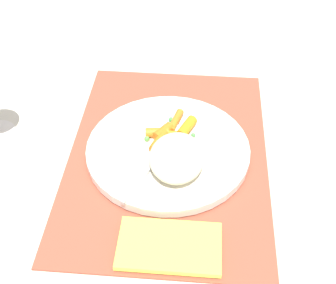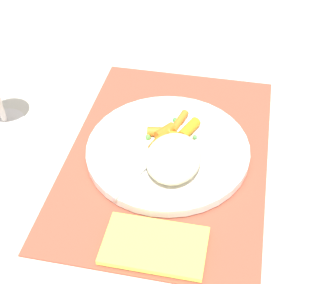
{
  "view_description": "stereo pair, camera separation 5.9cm",
  "coord_description": "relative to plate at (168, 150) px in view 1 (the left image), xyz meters",
  "views": [
    {
      "loc": [
        -0.53,
        -0.04,
        0.54
      ],
      "look_at": [
        0.0,
        0.0,
        0.03
      ],
      "focal_mm": 49.38,
      "sensor_mm": 36.0,
      "label": 1
    },
    {
      "loc": [
        -0.53,
        -0.1,
        0.54
      ],
      "look_at": [
        0.0,
        0.0,
        0.03
      ],
      "focal_mm": 49.38,
      "sensor_mm": 36.0,
      "label": 2
    }
  ],
  "objects": [
    {
      "name": "fork",
      "position": [
        -0.02,
        0.01,
        0.01
      ],
      "size": [
        0.17,
        0.09,
        0.01
      ],
      "color": "#BABABA",
      "rests_on": "plate"
    },
    {
      "name": "ground_plane",
      "position": [
        0.0,
        0.0,
        -0.01
      ],
      "size": [
        2.4,
        2.4,
        0.0
      ],
      "primitive_type": "plane",
      "color": "beige"
    },
    {
      "name": "rice_mound",
      "position": [
        -0.04,
        -0.02,
        0.03
      ],
      "size": [
        0.11,
        0.08,
        0.04
      ],
      "primitive_type": "ellipsoid",
      "color": "beige",
      "rests_on": "plate"
    },
    {
      "name": "plate",
      "position": [
        0.0,
        0.0,
        0.0
      ],
      "size": [
        0.26,
        0.26,
        0.01
      ],
      "primitive_type": "cylinder",
      "color": "silver",
      "rests_on": "placemat"
    },
    {
      "name": "placemat",
      "position": [
        0.0,
        0.0,
        -0.01
      ],
      "size": [
        0.45,
        0.32,
        0.01
      ],
      "primitive_type": "cube",
      "color": "#9E4733",
      "rests_on": "ground_plane"
    },
    {
      "name": "pea_scatter",
      "position": [
        0.01,
        -0.01,
        0.01
      ],
      "size": [
        0.09,
        0.09,
        0.01
      ],
      "color": "green",
      "rests_on": "plate"
    },
    {
      "name": "napkin",
      "position": [
        -0.18,
        -0.02,
        -0.0
      ],
      "size": [
        0.08,
        0.14,
        0.01
      ],
      "primitive_type": "cube",
      "rotation": [
        0.0,
        0.0,
        0.0
      ],
      "color": "#EAE54C",
      "rests_on": "placemat"
    },
    {
      "name": "carrot_portion",
      "position": [
        0.03,
        -0.0,
        0.02
      ],
      "size": [
        0.1,
        0.08,
        0.02
      ],
      "color": "orange",
      "rests_on": "plate"
    }
  ]
}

